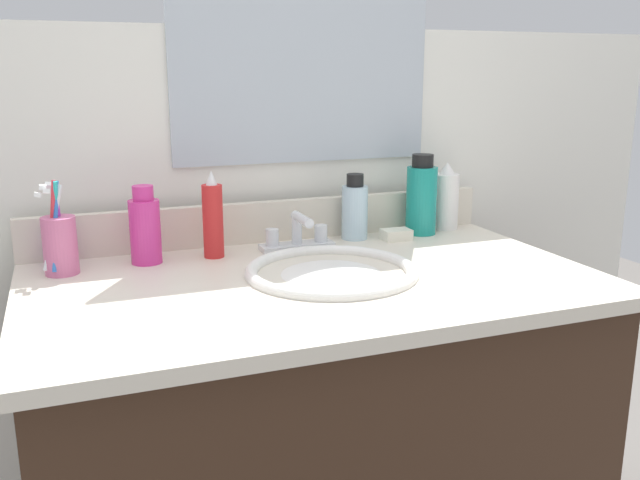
{
  "coord_description": "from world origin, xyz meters",
  "views": [
    {
      "loc": [
        -0.42,
        -1.13,
        1.21
      ],
      "look_at": [
        0.01,
        0.0,
        0.9
      ],
      "focal_mm": 38.24,
      "sensor_mm": 36.0,
      "label": 1
    }
  ],
  "objects_px": {
    "bottle_gel_clear": "(355,210)",
    "bottle_lotion_white": "(446,199)",
    "bottle_mouthwash_teal": "(421,197)",
    "soap_bar": "(396,235)",
    "bottle_spray_red": "(213,219)",
    "bottle_soap_pink": "(145,228)",
    "bottle_cream_purple": "(58,243)",
    "cup_pink": "(59,242)",
    "faucet": "(298,237)"
  },
  "relations": [
    {
      "from": "bottle_gel_clear",
      "to": "soap_bar",
      "type": "xyz_separation_m",
      "value": [
        0.08,
        -0.05,
        -0.05
      ]
    },
    {
      "from": "bottle_mouthwash_teal",
      "to": "bottle_soap_pink",
      "type": "distance_m",
      "value": 0.63
    },
    {
      "from": "bottle_cream_purple",
      "to": "bottle_soap_pink",
      "type": "bearing_deg",
      "value": -19.87
    },
    {
      "from": "bottle_spray_red",
      "to": "bottle_soap_pink",
      "type": "relative_size",
      "value": 1.15
    },
    {
      "from": "bottle_soap_pink",
      "to": "soap_bar",
      "type": "distance_m",
      "value": 0.55
    },
    {
      "from": "bottle_spray_red",
      "to": "bottle_lotion_white",
      "type": "height_order",
      "value": "bottle_spray_red"
    },
    {
      "from": "bottle_cream_purple",
      "to": "bottle_spray_red",
      "type": "bearing_deg",
      "value": -11.98
    },
    {
      "from": "bottle_mouthwash_teal",
      "to": "bottle_soap_pink",
      "type": "xyz_separation_m",
      "value": [
        -0.63,
        -0.03,
        -0.02
      ]
    },
    {
      "from": "faucet",
      "to": "cup_pink",
      "type": "relative_size",
      "value": 0.9
    },
    {
      "from": "faucet",
      "to": "bottle_gel_clear",
      "type": "bearing_deg",
      "value": 17.06
    },
    {
      "from": "faucet",
      "to": "bottle_soap_pink",
      "type": "distance_m",
      "value": 0.32
    },
    {
      "from": "bottle_mouthwash_teal",
      "to": "bottle_lotion_white",
      "type": "bearing_deg",
      "value": 16.4
    },
    {
      "from": "bottle_cream_purple",
      "to": "soap_bar",
      "type": "bearing_deg",
      "value": -5.32
    },
    {
      "from": "bottle_gel_clear",
      "to": "bottle_soap_pink",
      "type": "height_order",
      "value": "bottle_soap_pink"
    },
    {
      "from": "faucet",
      "to": "bottle_gel_clear",
      "type": "xyz_separation_m",
      "value": [
        0.15,
        0.05,
        0.04
      ]
    },
    {
      "from": "bottle_spray_red",
      "to": "bottle_soap_pink",
      "type": "xyz_separation_m",
      "value": [
        -0.13,
        0.0,
        -0.01
      ]
    },
    {
      "from": "bottle_gel_clear",
      "to": "bottle_cream_purple",
      "type": "relative_size",
      "value": 1.6
    },
    {
      "from": "faucet",
      "to": "bottle_lotion_white",
      "type": "height_order",
      "value": "bottle_lotion_white"
    },
    {
      "from": "faucet",
      "to": "bottle_lotion_white",
      "type": "relative_size",
      "value": 0.99
    },
    {
      "from": "bottle_mouthwash_teal",
      "to": "bottle_spray_red",
      "type": "bearing_deg",
      "value": -176.28
    },
    {
      "from": "faucet",
      "to": "bottle_soap_pink",
      "type": "height_order",
      "value": "bottle_soap_pink"
    },
    {
      "from": "bottle_spray_red",
      "to": "bottle_lotion_white",
      "type": "distance_m",
      "value": 0.58
    },
    {
      "from": "bottle_gel_clear",
      "to": "bottle_spray_red",
      "type": "bearing_deg",
      "value": -172.83
    },
    {
      "from": "bottle_lotion_white",
      "to": "bottle_mouthwash_teal",
      "type": "height_order",
      "value": "bottle_mouthwash_teal"
    },
    {
      "from": "bottle_spray_red",
      "to": "bottle_mouthwash_teal",
      "type": "relative_size",
      "value": 0.96
    },
    {
      "from": "faucet",
      "to": "cup_pink",
      "type": "distance_m",
      "value": 0.48
    },
    {
      "from": "bottle_gel_clear",
      "to": "bottle_cream_purple",
      "type": "height_order",
      "value": "bottle_gel_clear"
    },
    {
      "from": "faucet",
      "to": "bottle_mouthwash_teal",
      "type": "xyz_separation_m",
      "value": [
        0.32,
        0.04,
        0.06
      ]
    },
    {
      "from": "bottle_lotion_white",
      "to": "bottle_gel_clear",
      "type": "bearing_deg",
      "value": -176.67
    },
    {
      "from": "bottle_spray_red",
      "to": "bottle_cream_purple",
      "type": "xyz_separation_m",
      "value": [
        -0.3,
        0.06,
        -0.04
      ]
    },
    {
      "from": "bottle_spray_red",
      "to": "bottle_soap_pink",
      "type": "height_order",
      "value": "bottle_spray_red"
    },
    {
      "from": "bottle_cream_purple",
      "to": "bottle_lotion_white",
      "type": "bearing_deg",
      "value": -0.46
    },
    {
      "from": "bottle_mouthwash_teal",
      "to": "bottle_cream_purple",
      "type": "bearing_deg",
      "value": 177.79
    },
    {
      "from": "bottle_gel_clear",
      "to": "bottle_spray_red",
      "type": "height_order",
      "value": "bottle_spray_red"
    },
    {
      "from": "bottle_spray_red",
      "to": "cup_pink",
      "type": "xyz_separation_m",
      "value": [
        -0.29,
        -0.02,
        -0.02
      ]
    },
    {
      "from": "bottle_mouthwash_teal",
      "to": "soap_bar",
      "type": "height_order",
      "value": "bottle_mouthwash_teal"
    },
    {
      "from": "faucet",
      "to": "cup_pink",
      "type": "bearing_deg",
      "value": -178.63
    },
    {
      "from": "soap_bar",
      "to": "bottle_lotion_white",
      "type": "bearing_deg",
      "value": 20.18
    },
    {
      "from": "bottle_mouthwash_teal",
      "to": "soap_bar",
      "type": "relative_size",
      "value": 2.91
    },
    {
      "from": "bottle_cream_purple",
      "to": "cup_pink",
      "type": "xyz_separation_m",
      "value": [
        0.0,
        -0.08,
        0.02
      ]
    },
    {
      "from": "bottle_mouthwash_teal",
      "to": "cup_pink",
      "type": "distance_m",
      "value": 0.79
    },
    {
      "from": "soap_bar",
      "to": "cup_pink",
      "type": "bearing_deg",
      "value": -178.95
    },
    {
      "from": "bottle_soap_pink",
      "to": "soap_bar",
      "type": "relative_size",
      "value": 2.43
    },
    {
      "from": "cup_pink",
      "to": "soap_bar",
      "type": "relative_size",
      "value": 2.79
    },
    {
      "from": "bottle_gel_clear",
      "to": "bottle_lotion_white",
      "type": "xyz_separation_m",
      "value": [
        0.25,
        0.01,
        0.01
      ]
    },
    {
      "from": "bottle_lotion_white",
      "to": "bottle_soap_pink",
      "type": "bearing_deg",
      "value": -175.84
    },
    {
      "from": "bottle_mouthwash_teal",
      "to": "bottle_gel_clear",
      "type": "bearing_deg",
      "value": 176.72
    },
    {
      "from": "bottle_cream_purple",
      "to": "bottle_mouthwash_teal",
      "type": "relative_size",
      "value": 0.5
    },
    {
      "from": "bottle_gel_clear",
      "to": "bottle_mouthwash_teal",
      "type": "xyz_separation_m",
      "value": [
        0.16,
        -0.01,
        0.02
      ]
    },
    {
      "from": "bottle_soap_pink",
      "to": "bottle_cream_purple",
      "type": "bearing_deg",
      "value": 160.13
    }
  ]
}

